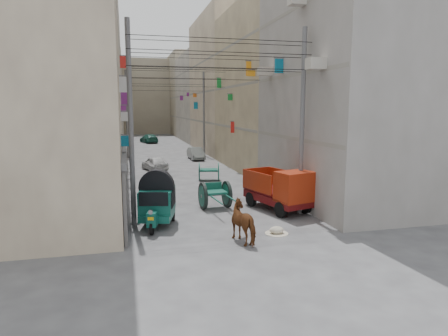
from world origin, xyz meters
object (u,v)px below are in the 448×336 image
object	(u,v)px
feed_sack	(277,230)
tonga_cart	(215,195)
mini_truck	(283,192)
second_cart	(209,171)
distant_car_green	(149,139)
distant_car_grey	(196,153)
auto_rickshaw	(157,201)
horse	(246,222)
distant_car_white	(155,163)

from	to	relation	value
feed_sack	tonga_cart	bearing A→B (deg)	108.29
mini_truck	second_cart	size ratio (longest dim) A/B	2.48
mini_truck	distant_car_green	size ratio (longest dim) A/B	0.96
tonga_cart	mini_truck	xyz separation A→B (m)	(2.82, -1.35, 0.28)
mini_truck	distant_car_grey	distance (m)	19.03
mini_truck	second_cart	distance (m)	8.70
auto_rickshaw	tonga_cart	size ratio (longest dim) A/B	0.88
auto_rickshaw	second_cart	bearing A→B (deg)	80.60
second_cart	feed_sack	distance (m)	11.45
auto_rickshaw	distant_car_grey	distance (m)	20.39
feed_sack	horse	world-z (taller)	horse
distant_car_grey	horse	bearing A→B (deg)	-96.62
tonga_cart	feed_sack	distance (m)	4.51
distant_car_green	distant_car_white	bearing A→B (deg)	72.72
auto_rickshaw	distant_car_grey	world-z (taller)	auto_rickshaw
distant_car_white	distant_car_grey	size ratio (longest dim) A/B	0.95
tonga_cart	distant_car_grey	distance (m)	17.80
auto_rickshaw	distant_car_grey	bearing A→B (deg)	89.85
tonga_cart	feed_sack	size ratio (longest dim) A/B	5.26
auto_rickshaw	distant_car_grey	size ratio (longest dim) A/B	0.77
mini_truck	distant_car_white	xyz separation A→B (m)	(-4.73, 13.46, -0.40)
mini_truck	distant_car_green	world-z (taller)	mini_truck
auto_rickshaw	distant_car_grey	xyz separation A→B (m)	(5.02, 19.76, -0.47)
tonga_cart	distant_car_white	size ratio (longest dim) A/B	0.92
mini_truck	distant_car_white	distance (m)	14.28
auto_rickshaw	mini_truck	world-z (taller)	mini_truck
auto_rickshaw	tonga_cart	bearing A→B (deg)	50.55
distant_car_grey	distant_car_green	size ratio (longest dim) A/B	0.84
mini_truck	distant_car_green	xyz separation A→B (m)	(-3.74, 37.41, -0.37)
feed_sack	distant_car_grey	size ratio (longest dim) A/B	0.17
feed_sack	horse	size ratio (longest dim) A/B	0.32
mini_truck	tonga_cart	bearing A→B (deg)	138.51
second_cart	distant_car_grey	xyz separation A→B (m)	(0.98, 10.48, -0.07)
feed_sack	distant_car_green	size ratio (longest dim) A/B	0.14
tonga_cart	mini_truck	size ratio (longest dim) A/B	0.76
auto_rickshaw	feed_sack	distance (m)	4.84
auto_rickshaw	mini_truck	size ratio (longest dim) A/B	0.67
auto_rickshaw	horse	bearing A→B (deg)	-29.46
horse	auto_rickshaw	bearing A→B (deg)	-59.48
tonga_cart	distant_car_green	bearing A→B (deg)	86.56
auto_rickshaw	second_cart	xyz separation A→B (m)	(4.04, 9.28, -0.40)
mini_truck	second_cart	xyz separation A→B (m)	(-1.62, 8.54, -0.32)
second_cart	distant_car_grey	bearing A→B (deg)	96.68
tonga_cart	distant_car_grey	xyz separation A→B (m)	(2.19, 17.67, -0.11)
tonga_cart	distant_car_white	bearing A→B (deg)	94.06
auto_rickshaw	distant_car_green	size ratio (longest dim) A/B	0.65
feed_sack	distant_car_grey	bearing A→B (deg)	87.96
tonga_cart	distant_car_grey	size ratio (longest dim) A/B	0.87
second_cart	feed_sack	world-z (taller)	second_cart
distant_car_green	horse	bearing A→B (deg)	76.40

